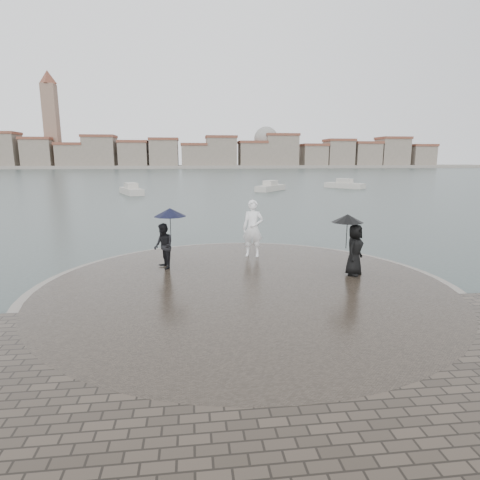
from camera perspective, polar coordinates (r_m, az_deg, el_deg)
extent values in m
plane|color=#2B3835|center=(8.84, 3.89, -15.57)|extent=(400.00, 400.00, 0.00)
cylinder|color=gray|center=(11.97, 0.76, -7.31)|extent=(12.50, 12.50, 0.32)
cylinder|color=#2D261E|center=(11.96, 0.76, -7.21)|extent=(11.90, 11.90, 0.36)
imported|color=white|center=(15.12, 1.84, 1.66)|extent=(0.90, 0.73, 2.15)
imported|color=black|center=(13.70, -10.83, -0.87)|extent=(0.83, 0.91, 1.54)
cylinder|color=black|center=(13.67, -9.85, 1.62)|extent=(0.02, 0.02, 0.90)
cone|color=black|center=(13.59, -9.93, 3.90)|extent=(1.10, 1.10, 0.28)
imported|color=black|center=(13.21, 15.98, -1.36)|extent=(0.92, 0.94, 1.64)
cylinder|color=black|center=(13.11, 14.92, 0.75)|extent=(0.02, 0.02, 0.90)
cone|color=black|center=(13.03, 15.04, 3.00)|extent=(1.01, 1.01, 0.26)
cube|color=gray|center=(170.77, -6.51, 10.32)|extent=(260.00, 20.00, 1.20)
cube|color=gray|center=(182.73, -30.88, 10.72)|extent=(13.00, 10.00, 13.00)
cube|color=gray|center=(177.63, -26.64, 10.82)|extent=(11.00, 10.00, 11.00)
cube|color=brown|center=(177.78, -26.82, 12.75)|extent=(11.60, 10.60, 1.00)
cube|color=gray|center=(174.05, -22.83, 10.82)|extent=(10.00, 10.00, 9.00)
cube|color=brown|center=(174.13, -22.96, 12.46)|extent=(10.60, 10.60, 1.00)
cube|color=gray|center=(171.45, -19.26, 11.57)|extent=(12.00, 10.00, 12.00)
cube|color=brown|center=(171.65, -19.41, 13.74)|extent=(12.60, 10.60, 1.00)
cube|color=gray|center=(169.23, -14.85, 11.50)|extent=(11.00, 10.00, 10.00)
cube|color=brown|center=(169.35, -14.95, 13.35)|extent=(11.60, 10.60, 1.00)
cube|color=gray|center=(168.06, -10.72, 11.85)|extent=(11.00, 10.00, 11.00)
cube|color=brown|center=(168.22, -10.80, 13.89)|extent=(11.60, 10.60, 1.00)
cube|color=gray|center=(167.73, -6.53, 11.63)|extent=(10.00, 10.00, 9.00)
cube|color=brown|center=(167.82, -6.57, 13.34)|extent=(10.60, 10.60, 1.00)
cube|color=gray|center=(168.20, -2.70, 12.20)|extent=(12.00, 10.00, 12.00)
cube|color=brown|center=(168.40, -2.73, 14.41)|extent=(12.60, 10.60, 1.00)
cube|color=gray|center=(169.66, 1.78, 11.86)|extent=(11.00, 10.00, 10.00)
cube|color=brown|center=(169.78, 1.79, 13.72)|extent=(11.60, 10.60, 1.00)
cube|color=gray|center=(171.89, 5.83, 12.31)|extent=(13.00, 10.00, 13.00)
cube|color=brown|center=(172.13, 5.88, 14.64)|extent=(13.60, 10.60, 1.00)
cube|color=gray|center=(175.46, 10.37, 11.51)|extent=(10.00, 10.00, 9.00)
cube|color=brown|center=(175.54, 10.44, 13.14)|extent=(10.60, 10.60, 1.00)
cube|color=gray|center=(179.00, 13.82, 11.69)|extent=(11.00, 10.00, 11.00)
cube|color=brown|center=(179.15, 13.92, 13.60)|extent=(11.60, 10.60, 1.00)
cube|color=gray|center=(183.54, 17.39, 11.33)|extent=(11.00, 10.00, 10.00)
cube|color=brown|center=(183.65, 17.50, 13.04)|extent=(11.60, 10.60, 1.00)
cube|color=gray|center=(188.73, 20.80, 11.41)|extent=(12.00, 10.00, 12.00)
cube|color=brown|center=(188.91, 20.95, 13.37)|extent=(12.60, 10.60, 1.00)
cube|color=gray|center=(195.03, 24.22, 10.69)|extent=(10.00, 10.00, 9.00)
cube|color=brown|center=(195.10, 24.34, 12.15)|extent=(10.60, 10.60, 1.00)
cube|color=#846654|center=(178.35, -25.18, 14.33)|extent=(5.00, 5.00, 32.00)
cone|color=brown|center=(180.54, -25.71, 20.18)|extent=(6.80, 6.80, 5.00)
sphere|color=gray|center=(172.81, 3.72, 14.16)|extent=(10.00, 10.00, 10.00)
cube|color=#B9B3A7|center=(51.11, 4.34, 7.27)|extent=(4.64, 5.32, 0.90)
cube|color=#B9B3A7|center=(51.07, 4.35, 7.94)|extent=(2.18, 2.32, 0.90)
cube|color=#B9B3A7|center=(57.49, 14.62, 7.41)|extent=(4.74, 5.25, 0.90)
cube|color=#B9B3A7|center=(57.45, 14.65, 8.00)|extent=(2.20, 2.31, 0.90)
cube|color=#B9B3A7|center=(47.75, -15.19, 6.61)|extent=(3.45, 5.71, 0.90)
cube|color=#B9B3A7|center=(47.71, -15.22, 7.32)|extent=(1.83, 2.30, 0.90)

